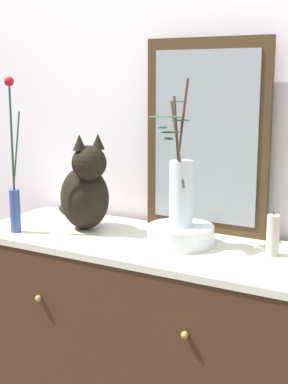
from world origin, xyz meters
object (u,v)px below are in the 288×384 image
(mirror_leaning, at_px, (206,137))
(vase_glass_clear, at_px, (181,187))
(cat_sitting, at_px, (85,191))
(bowl_porcelain, at_px, (181,235))
(sideboard, at_px, (144,353))
(vase_slim_green, at_px, (14,188))
(candle_pillar, at_px, (273,235))

(mirror_leaning, relative_size, vase_glass_clear, 1.42)
(cat_sitting, distance_m, bowl_porcelain, 0.43)
(sideboard, distance_m, vase_glass_clear, 0.67)
(mirror_leaning, distance_m, vase_slim_green, 0.75)
(vase_glass_clear, relative_size, candle_pillar, 3.43)
(vase_slim_green, xyz_separation_m, bowl_porcelain, (0.62, 0.17, -0.14))
(candle_pillar, bearing_deg, bowl_porcelain, -172.66)
(vase_slim_green, height_order, bowl_porcelain, vase_slim_green)
(vase_slim_green, distance_m, bowl_porcelain, 0.66)
(vase_slim_green, distance_m, candle_pillar, 0.97)
(mirror_leaning, relative_size, candle_pillar, 4.87)
(sideboard, relative_size, bowl_porcelain, 5.59)
(cat_sitting, relative_size, candle_pillar, 2.69)
(sideboard, xyz_separation_m, vase_slim_green, (-0.48, -0.15, 0.62))
(mirror_leaning, height_order, candle_pillar, mirror_leaning)
(mirror_leaning, xyz_separation_m, vase_slim_green, (-0.62, -0.38, -0.19))
(sideboard, xyz_separation_m, bowl_porcelain, (0.14, 0.02, 0.48))
(vase_glass_clear, distance_m, candle_pillar, 0.35)
(mirror_leaning, bearing_deg, cat_sitting, -153.70)
(cat_sitting, relative_size, vase_slim_green, 0.69)
(vase_glass_clear, bearing_deg, candle_pillar, 7.64)
(sideboard, distance_m, mirror_leaning, 0.86)
(vase_glass_clear, xyz_separation_m, candle_pillar, (0.32, 0.04, -0.14))
(candle_pillar, bearing_deg, mirror_leaning, 152.77)
(vase_slim_green, xyz_separation_m, candle_pillar, (0.94, 0.21, -0.10))
(sideboard, relative_size, mirror_leaning, 1.82)
(cat_sitting, bearing_deg, candle_pillar, 3.04)
(vase_slim_green, xyz_separation_m, vase_glass_clear, (0.62, 0.17, 0.03))
(vase_slim_green, relative_size, vase_glass_clear, 1.14)
(sideboard, relative_size, vase_slim_green, 2.26)
(cat_sitting, distance_m, vase_slim_green, 0.27)
(candle_pillar, bearing_deg, vase_glass_clear, -172.36)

